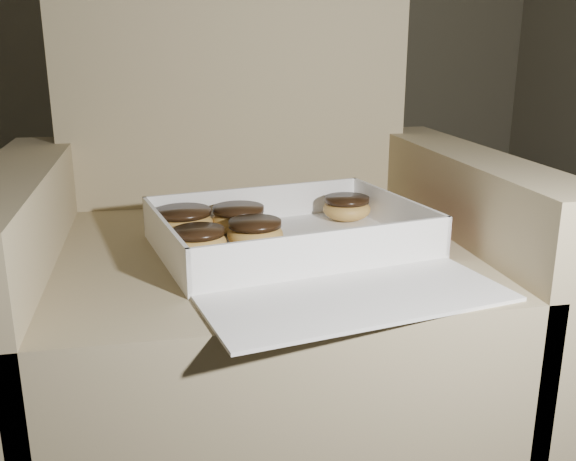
% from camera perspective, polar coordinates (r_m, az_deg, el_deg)
% --- Properties ---
extents(armchair, '(0.85, 0.72, 0.89)m').
position_cam_1_polar(armchair, '(1.14, -2.91, -5.86)').
color(armchair, '#978160').
rests_on(armchair, floor).
extents(bakery_box, '(0.47, 0.53, 0.07)m').
position_cam_1_polar(bakery_box, '(0.98, 1.13, -1.44)').
color(bakery_box, white).
rests_on(bakery_box, armchair).
extents(donut_a, '(0.08, 0.08, 0.04)m').
position_cam_1_polar(donut_a, '(0.96, -7.92, -0.92)').
color(donut_a, gold).
rests_on(donut_a, bakery_box).
extents(donut_b, '(0.09, 0.09, 0.05)m').
position_cam_1_polar(donut_b, '(1.06, -4.41, 1.07)').
color(donut_b, gold).
rests_on(donut_b, bakery_box).
extents(donut_c, '(0.08, 0.08, 0.04)m').
position_cam_1_polar(donut_c, '(1.14, 5.24, 2.04)').
color(donut_c, gold).
rests_on(donut_c, bakery_box).
extents(donut_d, '(0.09, 0.09, 0.04)m').
position_cam_1_polar(donut_d, '(0.98, -2.94, -0.22)').
color(donut_d, gold).
rests_on(donut_d, bakery_box).
extents(donut_e, '(0.10, 0.10, 0.05)m').
position_cam_1_polar(donut_e, '(1.05, -9.26, 0.74)').
color(donut_e, gold).
rests_on(donut_e, bakery_box).
extents(crumb_a, '(0.01, 0.01, 0.00)m').
position_cam_1_polar(crumb_a, '(0.98, -0.88, -1.50)').
color(crumb_a, black).
rests_on(crumb_a, bakery_box).
extents(crumb_b, '(0.01, 0.01, 0.00)m').
position_cam_1_polar(crumb_b, '(0.97, 5.74, -1.89)').
color(crumb_b, black).
rests_on(crumb_b, bakery_box).
extents(crumb_c, '(0.01, 0.01, 0.00)m').
position_cam_1_polar(crumb_c, '(0.93, 3.00, -2.67)').
color(crumb_c, black).
rests_on(crumb_c, bakery_box).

